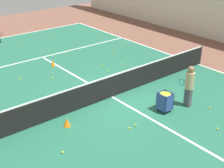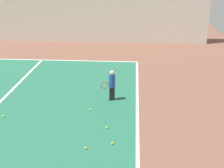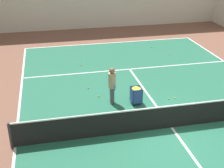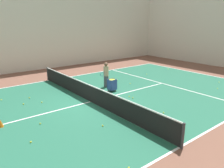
# 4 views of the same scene
# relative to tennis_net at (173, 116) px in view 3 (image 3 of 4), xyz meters

# --- Properties ---
(ground_plane) EXTENTS (35.43, 35.43, 0.00)m
(ground_plane) POSITION_rel_tennis_net_xyz_m (0.00, 0.00, -0.52)
(ground_plane) COLOR brown
(court_playing_area) EXTENTS (11.88, 22.72, 0.00)m
(court_playing_area) POSITION_rel_tennis_net_xyz_m (0.00, 0.00, -0.52)
(court_playing_area) COLOR #23664C
(court_playing_area) RESTS_ON ground
(line_baseline_far) EXTENTS (11.88, 0.10, 0.00)m
(line_baseline_far) POSITION_rel_tennis_net_xyz_m (0.00, 11.36, -0.52)
(line_baseline_far) COLOR white
(line_baseline_far) RESTS_ON ground
(line_sideline_left) EXTENTS (0.10, 22.72, 0.00)m
(line_sideline_left) POSITION_rel_tennis_net_xyz_m (-5.94, 0.00, -0.52)
(line_sideline_left) COLOR white
(line_sideline_left) RESTS_ON ground
(line_service_far) EXTENTS (11.88, 0.10, 0.00)m
(line_service_far) POSITION_rel_tennis_net_xyz_m (0.00, 6.25, -0.52)
(line_service_far) COLOR white
(line_service_far) RESTS_ON ground
(line_centre_service) EXTENTS (0.10, 12.49, 0.00)m
(line_centre_service) POSITION_rel_tennis_net_xyz_m (0.00, 0.00, -0.52)
(line_centre_service) COLOR white
(line_centre_service) RESTS_ON ground
(tennis_net) EXTENTS (12.18, 0.10, 1.01)m
(tennis_net) POSITION_rel_tennis_net_xyz_m (0.00, 0.00, 0.00)
(tennis_net) COLOR #2D2D33
(tennis_net) RESTS_ON ground
(coach_at_net) EXTENTS (0.36, 0.68, 1.72)m
(coach_at_net) POSITION_rel_tennis_net_xyz_m (-1.86, 2.50, 0.46)
(coach_at_net) COLOR #4C4C56
(coach_at_net) RESTS_ON ground
(ball_cart) EXTENTS (0.46, 0.50, 0.81)m
(ball_cart) POSITION_rel_tennis_net_xyz_m (-0.82, 2.21, 0.04)
(ball_cart) COLOR #2D478C
(ball_cart) RESTS_ON ground
(training_cone_0) EXTENTS (0.27, 0.27, 0.31)m
(training_cone_0) POSITION_rel_tennis_net_xyz_m (2.68, 0.73, -0.36)
(training_cone_0) COLOR orange
(training_cone_0) RESTS_ON ground
(tennis_ball_0) EXTENTS (0.07, 0.07, 0.07)m
(tennis_ball_0) POSITION_rel_tennis_net_xyz_m (0.76, 2.28, -0.49)
(tennis_ball_0) COLOR yellow
(tennis_ball_0) RESTS_ON ground
(tennis_ball_1) EXTENTS (0.07, 0.07, 0.07)m
(tennis_ball_1) POSITION_rel_tennis_net_xyz_m (-2.34, 3.23, -0.49)
(tennis_ball_1) COLOR yellow
(tennis_ball_1) RESTS_ON ground
(tennis_ball_2) EXTENTS (0.07, 0.07, 0.07)m
(tennis_ball_2) POSITION_rel_tennis_net_xyz_m (-1.31, 4.28, -0.49)
(tennis_ball_2) COLOR yellow
(tennis_ball_2) RESTS_ON ground
(tennis_ball_4) EXTENTS (0.07, 0.07, 0.07)m
(tennis_ball_4) POSITION_rel_tennis_net_xyz_m (-2.84, 10.65, -0.49)
(tennis_ball_4) COLOR yellow
(tennis_ball_4) RESTS_ON ground
(tennis_ball_6) EXTENTS (0.07, 0.07, 0.07)m
(tennis_ball_6) POSITION_rel_tennis_net_xyz_m (1.08, 2.29, -0.49)
(tennis_ball_6) COLOR yellow
(tennis_ball_6) RESTS_ON ground
(tennis_ball_9) EXTENTS (0.07, 0.07, 0.07)m
(tennis_ball_9) POSITION_rel_tennis_net_xyz_m (-5.70, 1.34, -0.49)
(tennis_ball_9) COLOR yellow
(tennis_ball_9) RESTS_ON ground
(tennis_ball_10) EXTENTS (0.07, 0.07, 0.07)m
(tennis_ball_10) POSITION_rel_tennis_net_xyz_m (4.21, 10.58, -0.49)
(tennis_ball_10) COLOR yellow
(tennis_ball_10) RESTS_ON ground
(tennis_ball_14) EXTENTS (0.07, 0.07, 0.07)m
(tennis_ball_14) POSITION_rel_tennis_net_xyz_m (2.51, 9.75, -0.49)
(tennis_ball_14) COLOR yellow
(tennis_ball_14) RESTS_ON ground
(tennis_ball_18) EXTENTS (0.07, 0.07, 0.07)m
(tennis_ball_18) POSITION_rel_tennis_net_xyz_m (-5.95, 1.57, -0.49)
(tennis_ball_18) COLOR yellow
(tennis_ball_18) RESTS_ON ground
(tennis_ball_26) EXTENTS (0.07, 0.07, 0.07)m
(tennis_ball_26) POSITION_rel_tennis_net_xyz_m (3.67, 10.33, -0.49)
(tennis_ball_26) COLOR yellow
(tennis_ball_26) RESTS_ON ground
(tennis_ball_30) EXTENTS (0.07, 0.07, 0.07)m
(tennis_ball_30) POSITION_rel_tennis_net_xyz_m (3.26, 8.08, -0.49)
(tennis_ball_30) COLOR yellow
(tennis_ball_30) RESTS_ON ground
(tennis_ball_34) EXTENTS (0.07, 0.07, 0.07)m
(tennis_ball_34) POSITION_rel_tennis_net_xyz_m (-2.69, 4.21, -0.49)
(tennis_ball_34) COLOR yellow
(tennis_ball_34) RESTS_ON ground
(tennis_ball_37) EXTENTS (0.07, 0.07, 0.07)m
(tennis_ball_37) POSITION_rel_tennis_net_xyz_m (-2.63, 7.44, -0.49)
(tennis_ball_37) COLOR yellow
(tennis_ball_37) RESTS_ON ground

